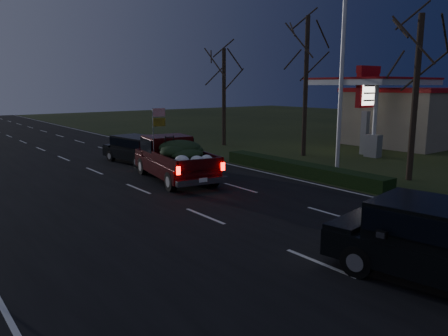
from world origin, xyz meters
TOP-DOWN VIEW (x-y plane):
  - ground at (0.00, 0.00)m, footprint 120.00×120.00m
  - road_asphalt at (0.00, 0.00)m, footprint 14.00×120.00m
  - hedge_row at (7.80, 3.00)m, footprint 1.00×10.00m
  - light_pole at (9.50, 2.00)m, footprint 0.50×0.90m
  - gas_price_pylon at (16.00, 4.99)m, footprint 2.00×0.41m
  - gas_station_building at (24.00, 6.00)m, footprint 10.00×7.00m
  - gas_canopy at (18.00, 6.00)m, footprint 7.10×6.10m
  - bare_tree_near at (11.00, -1.00)m, footprint 3.60×3.60m
  - bare_tree_mid at (12.50, 7.00)m, footprint 3.60×3.60m
  - bare_tree_far at (11.50, 14.00)m, footprint 3.60×3.60m
  - pickup_truck at (2.25, 5.68)m, footprint 3.14×6.02m
  - lead_suv at (2.89, 10.90)m, footprint 2.32×4.53m

SIDE VIEW (x-z plane):
  - ground at x=0.00m, z-range 0.00..0.00m
  - road_asphalt at x=0.00m, z-range 0.00..0.02m
  - hedge_row at x=7.80m, z-range 0.00..0.60m
  - lead_suv at x=2.89m, z-range 0.32..1.57m
  - pickup_truck at x=2.25m, z-range -0.38..2.63m
  - gas_station_building at x=24.00m, z-range 0.00..4.00m
  - gas_price_pylon at x=16.00m, z-range 0.98..6.56m
  - gas_canopy at x=18.00m, z-range 1.91..6.79m
  - bare_tree_far at x=11.50m, z-range 1.73..8.73m
  - light_pole at x=9.50m, z-range 0.90..10.06m
  - bare_tree_near at x=11.00m, z-range 1.85..9.35m
  - bare_tree_mid at x=12.50m, z-range 2.10..10.60m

